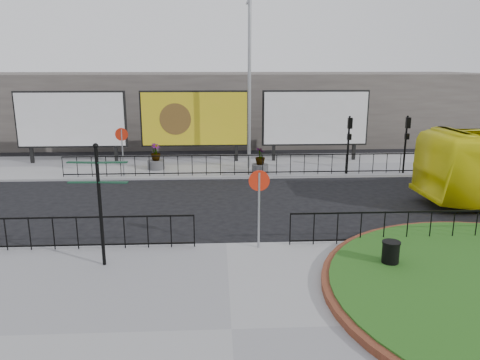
{
  "coord_description": "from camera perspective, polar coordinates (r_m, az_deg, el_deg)",
  "views": [
    {
      "loc": [
        -0.28,
        -14.03,
        5.71
      ],
      "look_at": [
        0.54,
        1.85,
        1.74
      ],
      "focal_mm": 35.0,
      "sensor_mm": 36.0,
      "label": 1
    }
  ],
  "objects": [
    {
      "name": "ground",
      "position": [
        15.15,
        -1.68,
        -8.12
      ],
      "size": [
        90.0,
        90.0,
        0.0
      ],
      "primitive_type": "plane",
      "color": "black",
      "rests_on": "ground"
    },
    {
      "name": "pavement_near",
      "position": [
        10.66,
        -1.03,
        -18.0
      ],
      "size": [
        30.0,
        10.0,
        0.12
      ],
      "primitive_type": "cube",
      "color": "gray",
      "rests_on": "ground"
    },
    {
      "name": "pavement_far",
      "position": [
        26.64,
        -2.28,
        1.78
      ],
      "size": [
        44.0,
        6.0,
        0.12
      ],
      "primitive_type": "cube",
      "color": "gray",
      "rests_on": "ground"
    },
    {
      "name": "railing_near_left",
      "position": [
        15.7,
        -24.26,
        -5.98
      ],
      "size": [
        10.0,
        0.1,
        1.1
      ],
      "primitive_type": null,
      "color": "black",
      "rests_on": "pavement_near"
    },
    {
      "name": "railing_near_right",
      "position": [
        16.12,
        22.2,
        -5.27
      ],
      "size": [
        9.0,
        0.1,
        1.1
      ],
      "primitive_type": null,
      "color": "black",
      "rests_on": "pavement_near"
    },
    {
      "name": "railing_far",
      "position": [
        23.9,
        0.19,
        1.86
      ],
      "size": [
        18.0,
        0.1,
        1.1
      ],
      "primitive_type": null,
      "color": "black",
      "rests_on": "pavement_far"
    },
    {
      "name": "speed_sign_far",
      "position": [
        24.2,
        -14.2,
        4.59
      ],
      "size": [
        0.64,
        0.07,
        2.47
      ],
      "color": "gray",
      "rests_on": "pavement_far"
    },
    {
      "name": "speed_sign_near",
      "position": [
        14.21,
        2.34,
        -1.47
      ],
      "size": [
        0.64,
        0.07,
        2.47
      ],
      "color": "gray",
      "rests_on": "pavement_near"
    },
    {
      "name": "billboard_left",
      "position": [
        28.4,
        -19.9,
        6.92
      ],
      "size": [
        6.2,
        0.31,
        4.1
      ],
      "color": "black",
      "rests_on": "pavement_far"
    },
    {
      "name": "billboard_mid",
      "position": [
        27.21,
        -5.54,
        7.41
      ],
      "size": [
        6.2,
        0.31,
        4.1
      ],
      "color": "black",
      "rests_on": "pavement_far"
    },
    {
      "name": "billboard_right",
      "position": [
        27.79,
        9.16,
        7.43
      ],
      "size": [
        6.2,
        0.31,
        4.1
      ],
      "color": "black",
      "rests_on": "pavement_far"
    },
    {
      "name": "lamp_post",
      "position": [
        25.11,
        1.17,
        12.01
      ],
      "size": [
        0.74,
        0.18,
        9.23
      ],
      "color": "gray",
      "rests_on": "pavement_far"
    },
    {
      "name": "signal_pole_a",
      "position": [
        24.6,
        13.15,
        5.23
      ],
      "size": [
        0.22,
        0.26,
        3.0
      ],
      "color": "black",
      "rests_on": "pavement_far"
    },
    {
      "name": "signal_pole_b",
      "position": [
        25.59,
        19.64,
        5.11
      ],
      "size": [
        0.22,
        0.26,
        3.0
      ],
      "color": "black",
      "rests_on": "pavement_far"
    },
    {
      "name": "building_backdrop",
      "position": [
        36.17,
        -2.52,
        8.93
      ],
      "size": [
        40.0,
        10.0,
        5.0
      ],
      "primitive_type": "cube",
      "color": "#605954",
      "rests_on": "ground"
    },
    {
      "name": "fingerpost_sign",
      "position": [
        13.43,
        -16.8,
        -1.55
      ],
      "size": [
        1.65,
        0.34,
        3.52
      ],
      "rotation": [
        0.0,
        0.0,
        -0.12
      ],
      "color": "black",
      "rests_on": "pavement_near"
    },
    {
      "name": "litter_bin",
      "position": [
        13.75,
        17.86,
        -8.76
      ],
      "size": [
        0.51,
        0.51,
        0.84
      ],
      "color": "black",
      "rests_on": "pavement_near"
    },
    {
      "name": "planter_a",
      "position": [
        25.75,
        -10.21,
        2.43
      ],
      "size": [
        0.92,
        0.92,
        1.41
      ],
      "color": "#4C4C4F",
      "rests_on": "pavement_far"
    },
    {
      "name": "planter_b",
      "position": [
        24.47,
        2.47,
        2.02
      ],
      "size": [
        0.87,
        0.87,
        1.36
      ],
      "color": "#4C4C4F",
      "rests_on": "pavement_far"
    }
  ]
}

